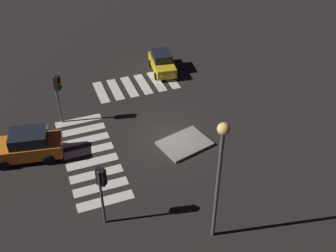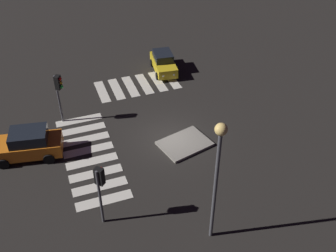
{
  "view_description": "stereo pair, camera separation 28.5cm",
  "coord_description": "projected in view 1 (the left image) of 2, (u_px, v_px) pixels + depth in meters",
  "views": [
    {
      "loc": [
        7.43,
        19.64,
        16.89
      ],
      "look_at": [
        0.0,
        0.0,
        1.0
      ],
      "focal_mm": 43.18,
      "sensor_mm": 36.0,
      "label": 1
    },
    {
      "loc": [
        7.16,
        19.74,
        16.89
      ],
      "look_at": [
        0.0,
        0.0,
        1.0
      ],
      "focal_mm": 43.18,
      "sensor_mm": 36.0,
      "label": 2
    }
  ],
  "objects": [
    {
      "name": "traffic_island",
      "position": [
        185.0,
        144.0,
        26.33
      ],
      "size": [
        3.6,
        3.03,
        0.18
      ],
      "color": "gray",
      "rests_on": "ground"
    },
    {
      "name": "crosswalk_side",
      "position": [
        90.0,
        156.0,
        25.45
      ],
      "size": [
        3.2,
        8.75,
        0.02
      ],
      "color": "silver",
      "rests_on": "ground"
    },
    {
      "name": "traffic_light_north",
      "position": [
        102.0,
        183.0,
        19.75
      ],
      "size": [
        0.54,
        0.54,
        3.62
      ],
      "rotation": [
        0.0,
        0.0,
        -2.37
      ],
      "color": "#47474C",
      "rests_on": "ground"
    },
    {
      "name": "traffic_light_east",
      "position": [
        58.0,
        88.0,
        26.66
      ],
      "size": [
        0.53,
        0.54,
        3.67
      ],
      "rotation": [
        0.0,
        0.0,
        2.54
      ],
      "color": "#47474C",
      "rests_on": "ground"
    },
    {
      "name": "car_orange",
      "position": [
        27.0,
        146.0,
        24.85
      ],
      "size": [
        4.59,
        2.63,
        1.91
      ],
      "rotation": [
        0.0,
        0.0,
        -0.18
      ],
      "color": "orange",
      "rests_on": "ground"
    },
    {
      "name": "ground_plane",
      "position": [
        168.0,
        138.0,
        26.94
      ],
      "size": [
        80.0,
        80.0,
        0.0
      ],
      "primitive_type": "plane",
      "color": "black"
    },
    {
      "name": "crosswalk_near",
      "position": [
        136.0,
        85.0,
        32.27
      ],
      "size": [
        6.45,
        3.2,
        0.02
      ],
      "color": "silver",
      "rests_on": "ground"
    },
    {
      "name": "street_lamp",
      "position": [
        220.0,
        164.0,
        17.7
      ],
      "size": [
        0.56,
        0.56,
        7.1
      ],
      "color": "#47474C",
      "rests_on": "ground"
    },
    {
      "name": "car_yellow",
      "position": [
        162.0,
        63.0,
        33.66
      ],
      "size": [
        2.11,
        3.89,
        1.64
      ],
      "rotation": [
        0.0,
        0.0,
        1.45
      ],
      "color": "gold",
      "rests_on": "ground"
    }
  ]
}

